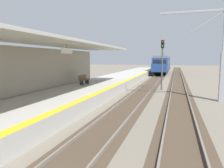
{
  "coord_description": "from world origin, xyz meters",
  "views": [
    {
      "loc": [
        4.99,
        -1.69,
        3.29
      ],
      "look_at": [
        2.1,
        7.62,
        2.1
      ],
      "focal_mm": 33.25,
      "sensor_mm": 36.0,
      "label": 1
    }
  ],
  "objects_px": {
    "rail_signal_post": "(162,60)",
    "catenary_pylon_far_side": "(220,55)",
    "approaching_train": "(162,64)",
    "platform_bench": "(84,79)"
  },
  "relations": [
    {
      "from": "approaching_train",
      "to": "rail_signal_post",
      "type": "relative_size",
      "value": 3.77
    },
    {
      "from": "catenary_pylon_far_side",
      "to": "platform_bench",
      "type": "xyz_separation_m",
      "value": [
        -11.36,
        0.05,
        -2.23
      ]
    },
    {
      "from": "rail_signal_post",
      "to": "platform_bench",
      "type": "bearing_deg",
      "value": -145.47
    },
    {
      "from": "catenary_pylon_far_side",
      "to": "rail_signal_post",
      "type": "bearing_deg",
      "value": 133.72
    },
    {
      "from": "platform_bench",
      "to": "approaching_train",
      "type": "bearing_deg",
      "value": 80.54
    },
    {
      "from": "approaching_train",
      "to": "rail_signal_post",
      "type": "height_order",
      "value": "rail_signal_post"
    },
    {
      "from": "catenary_pylon_far_side",
      "to": "platform_bench",
      "type": "relative_size",
      "value": 4.69
    },
    {
      "from": "rail_signal_post",
      "to": "catenary_pylon_far_side",
      "type": "height_order",
      "value": "catenary_pylon_far_side"
    },
    {
      "from": "platform_bench",
      "to": "rail_signal_post",
      "type": "bearing_deg",
      "value": 34.53
    },
    {
      "from": "catenary_pylon_far_side",
      "to": "platform_bench",
      "type": "bearing_deg",
      "value": 179.75
    }
  ]
}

